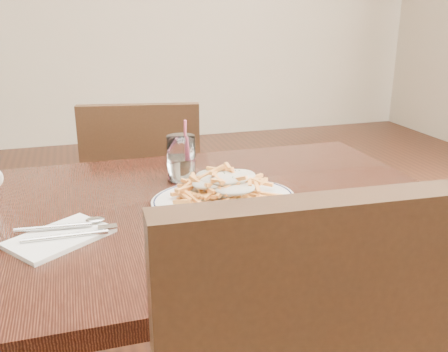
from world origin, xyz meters
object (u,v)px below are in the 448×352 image
object	(u,v)px
table	(191,237)
loaded_fries	(224,182)
chair_far	(145,200)
fries_plate	(224,201)
water_glass	(181,161)

from	to	relation	value
table	loaded_fries	xyz separation A→B (m)	(0.07, -0.02, 0.13)
table	chair_far	xyz separation A→B (m)	(-0.01, 0.71, -0.18)
fries_plate	chair_far	bearing A→B (deg)	96.37
chair_far	table	bearing A→B (deg)	-89.19
loaded_fries	water_glass	size ratio (longest dim) A/B	1.68
loaded_fries	water_glass	xyz separation A→B (m)	(-0.05, 0.20, -0.01)
table	fries_plate	size ratio (longest dim) A/B	3.55
loaded_fries	water_glass	world-z (taller)	water_glass
loaded_fries	water_glass	distance (m)	0.20
chair_far	fries_plate	world-z (taller)	chair_far
fries_plate	water_glass	xyz separation A→B (m)	(-0.05, 0.20, 0.04)
table	water_glass	world-z (taller)	water_glass
table	water_glass	xyz separation A→B (m)	(0.02, 0.17, 0.13)
table	fries_plate	distance (m)	0.12
fries_plate	loaded_fries	distance (m)	0.04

